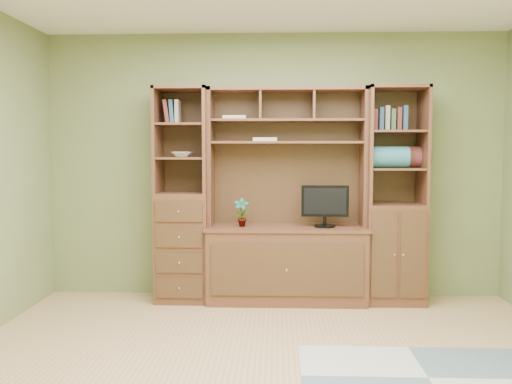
{
  "coord_description": "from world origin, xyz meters",
  "views": [
    {
      "loc": [
        0.03,
        -3.4,
        1.46
      ],
      "look_at": [
        -0.15,
        1.2,
        1.1
      ],
      "focal_mm": 38.0,
      "sensor_mm": 36.0,
      "label": 1
    }
  ],
  "objects_px": {
    "center_hutch": "(287,196)",
    "right_tower": "(394,196)",
    "left_tower": "(183,195)",
    "monitor": "(325,198)"
  },
  "relations": [
    {
      "from": "center_hutch",
      "to": "right_tower",
      "type": "bearing_deg",
      "value": 2.23
    },
    {
      "from": "center_hutch",
      "to": "left_tower",
      "type": "bearing_deg",
      "value": 177.71
    },
    {
      "from": "left_tower",
      "to": "monitor",
      "type": "height_order",
      "value": "left_tower"
    },
    {
      "from": "center_hutch",
      "to": "monitor",
      "type": "xyz_separation_m",
      "value": [
        0.36,
        -0.03,
        -0.02
      ]
    },
    {
      "from": "left_tower",
      "to": "right_tower",
      "type": "distance_m",
      "value": 2.02
    },
    {
      "from": "center_hutch",
      "to": "monitor",
      "type": "bearing_deg",
      "value": -5.54
    },
    {
      "from": "left_tower",
      "to": "right_tower",
      "type": "relative_size",
      "value": 1.0
    },
    {
      "from": "center_hutch",
      "to": "left_tower",
      "type": "distance_m",
      "value": 1.0
    },
    {
      "from": "right_tower",
      "to": "monitor",
      "type": "height_order",
      "value": "right_tower"
    },
    {
      "from": "monitor",
      "to": "right_tower",
      "type": "bearing_deg",
      "value": 8.83
    }
  ]
}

